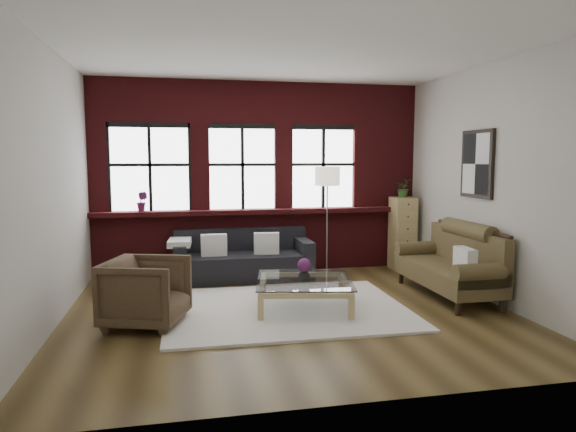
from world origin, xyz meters
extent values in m
plane|color=#4A381B|center=(0.00, 0.00, 0.00)|extent=(5.50, 5.50, 0.00)
plane|color=white|center=(0.00, 0.00, 3.20)|extent=(5.50, 5.50, 0.00)
plane|color=beige|center=(0.00, 2.50, 1.60)|extent=(5.50, 0.00, 5.50)
plane|color=beige|center=(0.00, -2.50, 1.60)|extent=(5.50, 0.00, 5.50)
plane|color=beige|center=(-2.75, 0.00, 1.60)|extent=(0.00, 5.00, 5.00)
plane|color=beige|center=(2.75, 0.00, 1.60)|extent=(0.00, 5.00, 5.00)
cube|color=#5C1518|center=(0.00, 2.35, 1.04)|extent=(5.50, 0.30, 0.08)
cube|color=silver|center=(-0.03, 0.08, 0.02)|extent=(3.05, 2.41, 0.03)
cube|color=white|center=(-0.83, 1.80, 0.58)|extent=(0.40, 0.15, 0.34)
cube|color=white|center=(0.00, 1.80, 0.58)|extent=(0.42, 0.20, 0.34)
cube|color=white|center=(2.22, -0.31, 0.62)|extent=(0.16, 0.39, 0.34)
imported|color=#453422|center=(-1.73, -0.20, 0.40)|extent=(1.09, 1.07, 0.79)
imported|color=#B2B2B2|center=(0.20, 0.08, 0.46)|extent=(0.19, 0.19, 0.15)
sphere|color=#68235D|center=(0.20, 0.08, 0.57)|extent=(0.17, 0.17, 0.17)
cube|color=tan|center=(2.46, 2.12, 0.63)|extent=(0.39, 0.39, 1.26)
imported|color=#2D5923|center=(2.46, 2.12, 1.42)|extent=(0.36, 0.33, 0.33)
imported|color=#68235D|center=(-1.93, 2.32, 1.24)|extent=(0.22, 0.21, 0.33)
camera|label=1|loc=(-1.30, -6.16, 1.92)|focal=32.00mm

